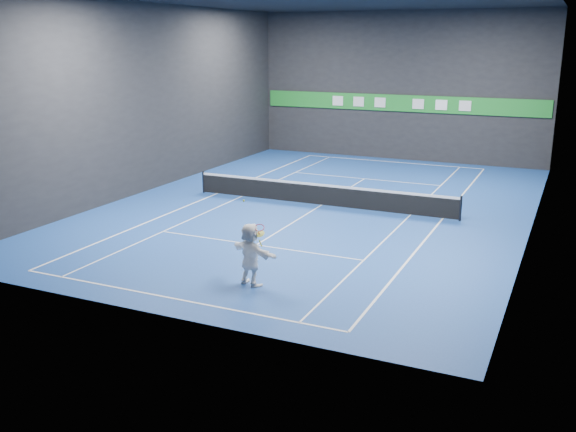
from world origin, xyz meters
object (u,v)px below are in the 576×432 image
at_px(player, 251,254).
at_px(tennis_ball, 244,201).
at_px(tennis_net, 321,194).
at_px(tennis_racket, 260,230).

xyz_separation_m(player, tennis_ball, (-0.32, 0.22, 1.59)).
distance_m(player, tennis_net, 10.12).
bearing_deg(tennis_ball, tennis_net, 97.83).
bearing_deg(tennis_net, tennis_ball, -82.17).
relative_size(player, tennis_ball, 29.54).
xyz_separation_m(tennis_ball, tennis_net, (-1.34, 9.75, -2.03)).
bearing_deg(tennis_racket, tennis_ball, 164.52).
height_order(tennis_net, tennis_racket, tennis_racket).
height_order(player, tennis_racket, player).
bearing_deg(tennis_ball, player, -34.28).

